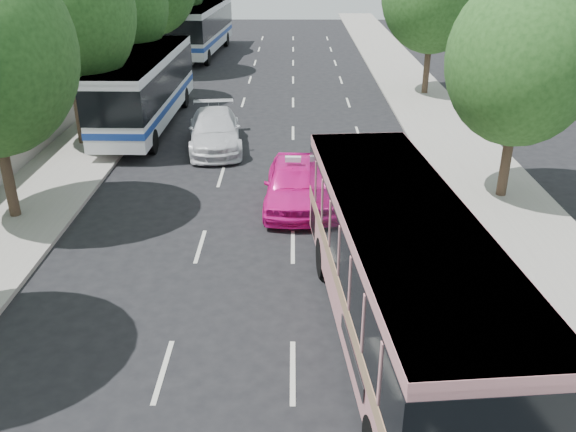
{
  "coord_description": "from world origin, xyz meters",
  "views": [
    {
      "loc": [
        0.98,
        -12.86,
        8.87
      ],
      "look_at": [
        0.86,
        2.83,
        1.6
      ],
      "focal_mm": 38.0,
      "sensor_mm": 36.0,
      "label": 1
    }
  ],
  "objects_px": {
    "pink_taxi": "(293,184)",
    "tour_coach_front": "(145,84)",
    "white_pickup": "(215,130)",
    "pink_bus": "(400,263)",
    "tour_coach_rear": "(202,25)"
  },
  "relations": [
    {
      "from": "tour_coach_front",
      "to": "tour_coach_rear",
      "type": "xyz_separation_m",
      "value": [
        -0.0,
        20.43,
        0.15
      ]
    },
    {
      "from": "white_pickup",
      "to": "tour_coach_front",
      "type": "relative_size",
      "value": 0.46
    },
    {
      "from": "pink_bus",
      "to": "pink_taxi",
      "type": "bearing_deg",
      "value": 101.22
    },
    {
      "from": "pink_bus",
      "to": "tour_coach_front",
      "type": "relative_size",
      "value": 0.93
    },
    {
      "from": "pink_bus",
      "to": "tour_coach_front",
      "type": "height_order",
      "value": "tour_coach_front"
    },
    {
      "from": "pink_taxi",
      "to": "tour_coach_front",
      "type": "bearing_deg",
      "value": 128.2
    },
    {
      "from": "tour_coach_rear",
      "to": "white_pickup",
      "type": "bearing_deg",
      "value": -77.36
    },
    {
      "from": "pink_taxi",
      "to": "tour_coach_front",
      "type": "height_order",
      "value": "tour_coach_front"
    },
    {
      "from": "pink_taxi",
      "to": "tour_coach_rear",
      "type": "relative_size",
      "value": 0.37
    },
    {
      "from": "pink_taxi",
      "to": "white_pickup",
      "type": "relative_size",
      "value": 0.87
    },
    {
      "from": "pink_bus",
      "to": "white_pickup",
      "type": "height_order",
      "value": "pink_bus"
    },
    {
      "from": "pink_taxi",
      "to": "tour_coach_front",
      "type": "relative_size",
      "value": 0.4
    },
    {
      "from": "white_pickup",
      "to": "tour_coach_rear",
      "type": "bearing_deg",
      "value": 91.5
    },
    {
      "from": "pink_bus",
      "to": "white_pickup",
      "type": "xyz_separation_m",
      "value": [
        -5.93,
        14.65,
        -1.37
      ]
    },
    {
      "from": "pink_bus",
      "to": "tour_coach_rear",
      "type": "height_order",
      "value": "tour_coach_rear"
    }
  ]
}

